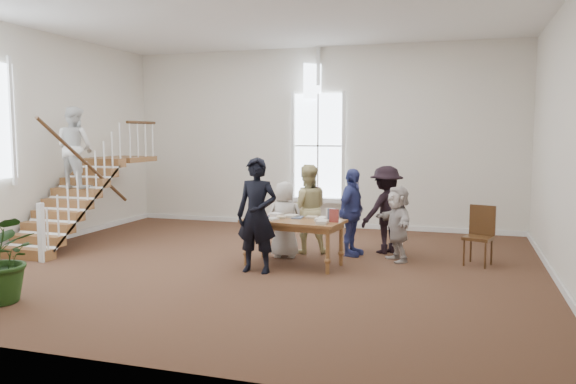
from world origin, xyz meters
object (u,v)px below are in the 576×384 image
(woman_cluster_b, at_px, (386,210))
(floor_plant, at_px, (1,258))
(library_table, at_px, (293,224))
(woman_cluster_a, at_px, (352,212))
(side_chair, at_px, (480,231))
(person_yellow, at_px, (307,209))
(woman_cluster_c, at_px, (397,223))
(elderly_woman, at_px, (285,219))
(police_officer, at_px, (257,215))

(woman_cluster_b, height_order, floor_plant, woman_cluster_b)
(library_table, height_order, woman_cluster_a, woman_cluster_a)
(woman_cluster_b, bearing_deg, woman_cluster_a, -11.53)
(side_chair, bearing_deg, library_table, -143.13)
(person_yellow, bearing_deg, woman_cluster_c, 153.76)
(floor_plant, bearing_deg, woman_cluster_c, 40.51)
(woman_cluster_a, bearing_deg, floor_plant, 149.69)
(library_table, relative_size, woman_cluster_c, 1.33)
(person_yellow, height_order, woman_cluster_b, person_yellow)
(woman_cluster_b, bearing_deg, person_yellow, -31.02)
(library_table, height_order, woman_cluster_b, woman_cluster_b)
(woman_cluster_c, height_order, side_chair, woman_cluster_c)
(woman_cluster_c, bearing_deg, elderly_woman, -110.33)
(person_yellow, height_order, side_chair, person_yellow)
(person_yellow, relative_size, woman_cluster_b, 1.02)
(library_table, distance_m, floor_plant, 4.66)
(library_table, bearing_deg, woman_cluster_c, 34.79)
(elderly_woman, relative_size, side_chair, 1.36)
(woman_cluster_a, height_order, woman_cluster_c, woman_cluster_a)
(police_officer, relative_size, woman_cluster_b, 1.14)
(side_chair, bearing_deg, woman_cluster_c, -155.47)
(person_yellow, relative_size, woman_cluster_c, 1.25)
(woman_cluster_a, height_order, floor_plant, woman_cluster_a)
(elderly_woman, xyz_separation_m, woman_cluster_b, (1.79, 0.97, 0.13))
(elderly_woman, bearing_deg, woman_cluster_c, -178.69)
(floor_plant, bearing_deg, woman_cluster_a, 47.50)
(elderly_woman, distance_m, woman_cluster_a, 1.30)
(library_table, xyz_separation_m, police_officer, (-0.44, -0.66, 0.24))
(woman_cluster_a, xyz_separation_m, floor_plant, (-4.09, -4.46, -0.21))
(library_table, bearing_deg, elderly_woman, 127.11)
(floor_plant, bearing_deg, library_table, 46.00)
(library_table, bearing_deg, person_yellow, 99.41)
(woman_cluster_b, distance_m, side_chair, 1.84)
(woman_cluster_a, relative_size, floor_plant, 1.33)
(library_table, xyz_separation_m, side_chair, (3.21, 1.06, -0.14))
(woman_cluster_a, bearing_deg, woman_cluster_b, -40.94)
(police_officer, bearing_deg, person_yellow, 79.70)
(library_table, relative_size, police_officer, 0.95)
(police_officer, height_order, woman_cluster_a, police_officer)
(woman_cluster_b, relative_size, side_chair, 1.61)
(elderly_woman, bearing_deg, woman_cluster_a, -163.86)
(police_officer, xyz_separation_m, woman_cluster_b, (1.89, 2.22, -0.12))
(police_officer, bearing_deg, elderly_woman, 88.01)
(woman_cluster_c, bearing_deg, person_yellow, -124.78)
(woman_cluster_c, distance_m, floor_plant, 6.56)
(elderly_woman, xyz_separation_m, side_chair, (3.55, 0.47, -0.13))
(woman_cluster_b, xyz_separation_m, side_chair, (1.76, -0.50, -0.26))
(police_officer, height_order, person_yellow, police_officer)
(woman_cluster_c, relative_size, side_chair, 1.32)
(police_officer, height_order, woman_cluster_c, police_officer)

